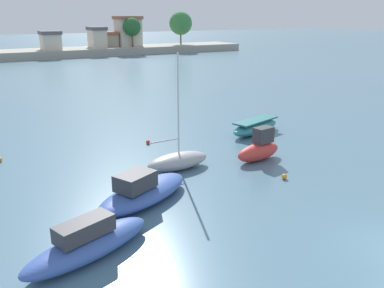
# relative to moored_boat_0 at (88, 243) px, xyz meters

# --- Properties ---
(moored_boat_0) EXTENTS (5.44, 3.16, 1.49)m
(moored_boat_0) POSITION_rel_moored_boat_0_xyz_m (0.00, 0.00, 0.00)
(moored_boat_0) COLOR #3856A8
(moored_boat_0) RESTS_ON ground
(moored_boat_1) EXTENTS (5.86, 4.21, 1.60)m
(moored_boat_1) POSITION_rel_moored_boat_0_xyz_m (3.51, 3.21, -0.00)
(moored_boat_1) COLOR #3856A8
(moored_boat_1) RESTS_ON ground
(moored_boat_2) EXTENTS (3.82, 1.64, 6.52)m
(moored_boat_2) POSITION_rel_moored_boat_0_xyz_m (6.94, 6.21, -0.03)
(moored_boat_2) COLOR #9E9EA3
(moored_boat_2) RESTS_ON ground
(moored_boat_3) EXTENTS (3.38, 1.53, 2.00)m
(moored_boat_3) POSITION_rel_moored_boat_0_xyz_m (11.91, 5.13, 0.16)
(moored_boat_3) COLOR #C63833
(moored_boat_3) RESTS_ON ground
(moored_boat_4) EXTENTS (5.18, 2.81, 1.06)m
(moored_boat_4) POSITION_rel_moored_boat_0_xyz_m (15.32, 9.82, -0.03)
(moored_boat_4) COLOR teal
(moored_boat_4) RESTS_ON ground
(mooring_buoy_1) EXTENTS (0.28, 0.28, 0.28)m
(mooring_buoy_1) POSITION_rel_moored_boat_0_xyz_m (7.37, 11.40, -0.40)
(mooring_buoy_1) COLOR red
(mooring_buoy_1) RESTS_ON ground
(mooring_buoy_3) EXTENTS (0.30, 0.30, 0.30)m
(mooring_buoy_3) POSITION_rel_moored_boat_0_xyz_m (11.18, 2.06, -0.40)
(mooring_buoy_3) COLOR orange
(mooring_buoy_3) RESTS_ON ground
(mooring_buoy_4) EXTENTS (0.26, 0.26, 0.26)m
(mooring_buoy_4) POSITION_rel_moored_boat_0_xyz_m (-1.75, 12.59, -0.42)
(mooring_buoy_4) COLOR orange
(mooring_buoy_4) RESTS_ON ground
(distant_shoreline) EXTENTS (97.36, 10.51, 9.28)m
(distant_shoreline) POSITION_rel_moored_boat_0_xyz_m (10.66, 77.10, 1.92)
(distant_shoreline) COLOR #9E998C
(distant_shoreline) RESTS_ON ground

